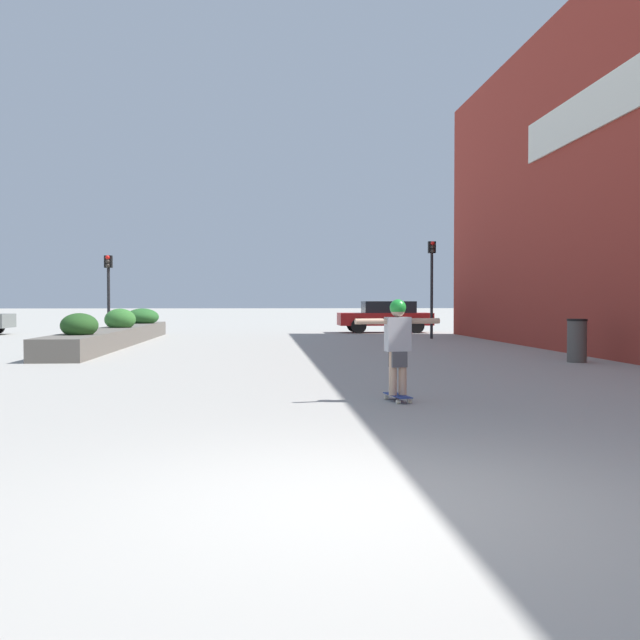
# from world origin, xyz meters

# --- Properties ---
(ground_plane) EXTENTS (300.00, 300.00, 0.00)m
(ground_plane) POSITION_xyz_m (0.00, 0.00, 0.00)
(ground_plane) COLOR #A3A099
(planter_box) EXTENTS (1.34, 14.90, 1.21)m
(planter_box) POSITION_xyz_m (-5.59, 19.59, 0.39)
(planter_box) COLOR #605B54
(planter_box) RESTS_ON ground_plane
(skateboard) EXTENTS (0.33, 0.71, 0.09)m
(skateboard) POSITION_xyz_m (1.26, 5.07, 0.07)
(skateboard) COLOR navy
(skateboard) RESTS_ON ground_plane
(skateboarder) EXTENTS (1.29, 0.32, 1.39)m
(skateboarder) POSITION_xyz_m (1.26, 5.07, 0.93)
(skateboarder) COLOR tan
(skateboarder) RESTS_ON skateboard
(trash_bin) EXTENTS (0.48, 0.48, 1.04)m
(trash_bin) POSITION_xyz_m (6.79, 11.30, 0.52)
(trash_bin) COLOR #514C47
(trash_bin) RESTS_ON ground_plane
(car_leftmost) EXTENTS (4.60, 2.07, 1.61)m
(car_leftmost) POSITION_xyz_m (16.17, 28.12, 0.85)
(car_leftmost) COLOR #BCBCC1
(car_leftmost) RESTS_ON ground_plane
(car_center_left) EXTENTS (4.31, 1.85, 1.46)m
(car_center_left) POSITION_xyz_m (5.06, 27.76, 0.78)
(car_center_left) COLOR maroon
(car_center_left) RESTS_ON ground_plane
(traffic_light_left) EXTENTS (0.28, 0.30, 3.15)m
(traffic_light_left) POSITION_xyz_m (-6.34, 21.67, 2.17)
(traffic_light_left) COLOR black
(traffic_light_left) RESTS_ON ground_plane
(traffic_light_right) EXTENTS (0.28, 0.30, 3.79)m
(traffic_light_right) POSITION_xyz_m (5.90, 22.19, 2.56)
(traffic_light_right) COLOR black
(traffic_light_right) RESTS_ON ground_plane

